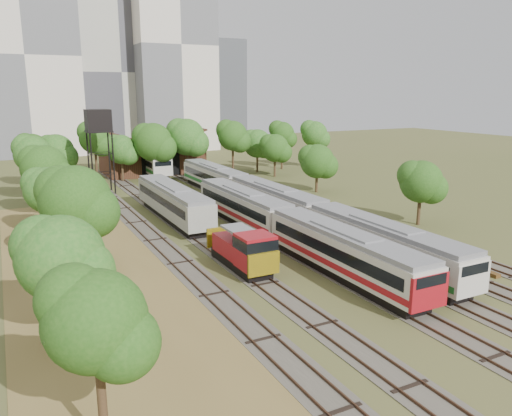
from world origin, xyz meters
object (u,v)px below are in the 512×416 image
railcar_red_set (285,226)px  shunter_locomotive (245,251)px  water_tower (98,123)px  railcar_green_set (275,202)px

railcar_red_set → shunter_locomotive: railcar_red_set is taller
railcar_red_set → water_tower: water_tower is taller
railcar_green_set → water_tower: 28.54m
shunter_locomotive → water_tower: 37.70m
water_tower → shunter_locomotive: bearing=-83.6°
railcar_green_set → shunter_locomotive: railcar_green_set is taller
shunter_locomotive → water_tower: size_ratio=0.71×
railcar_green_set → shunter_locomotive: 16.42m
railcar_green_set → water_tower: bearing=120.9°
railcar_green_set → water_tower: water_tower is taller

